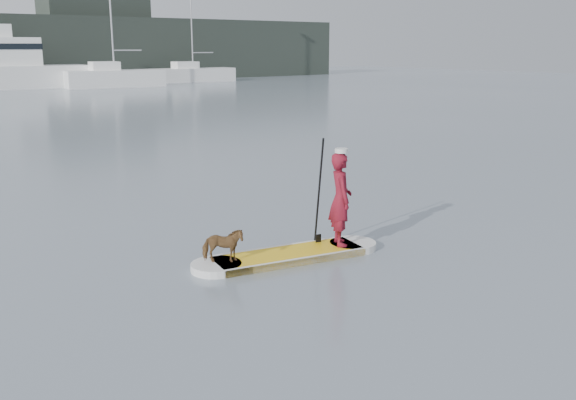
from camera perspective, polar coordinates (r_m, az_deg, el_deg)
ground at (r=11.65m, az=3.02°, el=-3.51°), size 140.00×140.00×0.00m
paddleboard at (r=10.57m, az=0.00°, el=-4.96°), size 3.25×1.32×0.12m
paddler at (r=10.79m, az=4.69°, el=0.08°), size 0.61×0.69×1.58m
white_cap at (r=10.63m, az=4.77°, el=4.40°), size 0.22×0.22×0.07m
dog at (r=10.04m, az=-5.82°, el=-4.04°), size 0.70×0.61×0.55m
paddle at (r=10.90m, az=2.75°, el=-0.36°), size 0.10×0.30×2.00m
sailboat_e at (r=56.16m, az=-15.22°, el=10.51°), size 8.26×3.70×11.56m
sailboat_f at (r=62.96m, az=-8.48°, el=11.09°), size 8.13×3.07×11.91m
motor_yacht_a at (r=56.85m, az=-23.63°, el=10.93°), size 11.31×4.46×6.62m
shore_building_east at (r=67.31m, az=-16.66°, el=13.56°), size 10.00×4.00×8.00m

